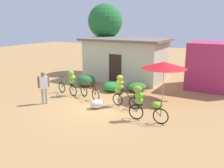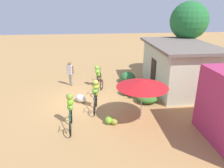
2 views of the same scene
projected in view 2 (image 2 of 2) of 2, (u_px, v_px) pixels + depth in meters
name	position (u px, v px, depth m)	size (l,w,h in m)	color
ground_plane	(82.00, 102.00, 12.01)	(60.00, 60.00, 0.00)	#B0824D
building_low	(178.00, 66.00, 13.50)	(5.86, 3.74, 2.95)	beige
tree_behind_building	(189.00, 21.00, 15.25)	(2.76, 2.76, 5.49)	brown
hedge_bush_front_left	(128.00, 77.00, 14.88)	(1.30, 1.04, 0.75)	#306F37
hedge_bush_front_right	(131.00, 89.00, 12.98)	(1.14, 1.29, 0.57)	#2B8131
hedge_bush_mid	(147.00, 98.00, 11.89)	(1.19, 1.22, 0.51)	#397729
market_umbrella	(142.00, 83.00, 9.45)	(2.38, 2.38, 2.05)	beige
bicycle_leftmost	(98.00, 74.00, 14.12)	(1.63, 0.51, 1.46)	black
bicycle_near_pile	(99.00, 88.00, 13.08)	(1.63, 0.63, 1.00)	black
bicycle_center_loaded	(96.00, 92.00, 10.94)	(1.57, 0.44, 1.57)	black
bicycle_by_shop	(70.00, 108.00, 9.36)	(1.75, 0.39, 1.50)	black
banana_pile_on_ground	(110.00, 120.00, 9.74)	(0.65, 0.72, 0.34)	#949C34
produce_sack	(81.00, 98.00, 11.89)	(0.70, 0.44, 0.44)	silver
person_vendor	(70.00, 71.00, 14.06)	(0.40, 0.48, 1.66)	gray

